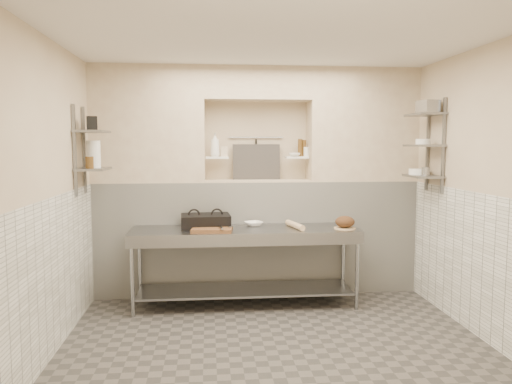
{
  "coord_description": "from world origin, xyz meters",
  "views": [
    {
      "loc": [
        -0.61,
        -4.44,
        1.87
      ],
      "look_at": [
        -0.1,
        0.9,
        1.35
      ],
      "focal_mm": 35.0,
      "sensor_mm": 36.0,
      "label": 1
    }
  ],
  "objects": [
    {
      "name": "shelf_rail_left_b",
      "position": [
        -1.98,
        0.85,
        1.8
      ],
      "size": [
        0.03,
        0.03,
        0.95
      ],
      "primitive_type": "cube",
      "color": "slate",
      "rests_on": "wall_left"
    },
    {
      "name": "shelf_rail_right_a",
      "position": [
        1.98,
        1.25,
        1.85
      ],
      "size": [
        0.03,
        0.03,
        1.05
      ],
      "primitive_type": "cube",
      "color": "slate",
      "rests_on": "wall_right"
    },
    {
      "name": "wall_shelf_right_lower",
      "position": [
        1.84,
        1.05,
        1.5
      ],
      "size": [
        0.3,
        0.5,
        0.02
      ],
      "primitive_type": "cube",
      "color": "slate",
      "rests_on": "wall_right"
    },
    {
      "name": "jar_alcove",
      "position": [
        -0.41,
        1.75,
        1.77
      ],
      "size": [
        0.08,
        0.08,
        0.12
      ],
      "primitive_type": "cube",
      "color": "beige",
      "rests_on": "alcove_shelf_left"
    },
    {
      "name": "backwall_lower",
      "position": [
        0.0,
        1.75,
        0.7
      ],
      "size": [
        4.0,
        0.4,
        1.4
      ],
      "primitive_type": "cube",
      "color": "white",
      "rests_on": "floor"
    },
    {
      "name": "shelf_rail_left_a",
      "position": [
        -1.98,
        1.25,
        1.8
      ],
      "size": [
        0.03,
        0.03,
        0.95
      ],
      "primitive_type": "cube",
      "color": "slate",
      "rests_on": "wall_left"
    },
    {
      "name": "tongs",
      "position": [
        -0.48,
        0.99,
        0.96
      ],
      "size": [
        0.05,
        0.25,
        0.02
      ],
      "primitive_type": "cylinder",
      "rotation": [
        1.57,
        0.0,
        0.1
      ],
      "color": "gray",
      "rests_on": "cutting_board"
    },
    {
      "name": "wall_shelf_right_mid",
      "position": [
        1.84,
        1.05,
        1.85
      ],
      "size": [
        0.3,
        0.5,
        0.02
      ],
      "primitive_type": "cube",
      "color": "slate",
      "rests_on": "wall_right"
    },
    {
      "name": "wall_back",
      "position": [
        0.0,
        2.0,
        1.4
      ],
      "size": [
        4.0,
        0.1,
        2.8
      ],
      "primitive_type": "cube",
      "color": "beige",
      "rests_on": "ground"
    },
    {
      "name": "basket_right",
      "position": [
        1.84,
        0.98,
        2.28
      ],
      "size": [
        0.22,
        0.25,
        0.14
      ],
      "primitive_type": "cube",
      "rotation": [
        0.0,
        0.0,
        0.17
      ],
      "color": "gray",
      "rests_on": "wall_shelf_right_upper"
    },
    {
      "name": "bowl_right",
      "position": [
        1.84,
        1.17,
        1.55
      ],
      "size": [
        0.22,
        0.22,
        0.07
      ],
      "primitive_type": "cylinder",
      "color": "white",
      "rests_on": "wall_shelf_right_lower"
    },
    {
      "name": "alcove_shelf_right",
      "position": [
        0.5,
        1.75,
        1.7
      ],
      "size": [
        0.28,
        0.16,
        0.02
      ],
      "primitive_type": "cube",
      "color": "white",
      "rests_on": "backwall_lower"
    },
    {
      "name": "splash_panel",
      "position": [
        0.0,
        1.85,
        1.64
      ],
      "size": [
        0.6,
        0.08,
        0.45
      ],
      "primitive_type": "cube",
      "rotation": [
        -0.14,
        0.0,
        0.0
      ],
      "color": "#383330",
      "rests_on": "alcove_sill"
    },
    {
      "name": "wall_front",
      "position": [
        0.0,
        -2.0,
        1.4
      ],
      "size": [
        4.0,
        0.1,
        2.8
      ],
      "primitive_type": "cube",
      "color": "beige",
      "rests_on": "ground"
    },
    {
      "name": "utensil_rail",
      "position": [
        0.0,
        1.92,
        1.95
      ],
      "size": [
        0.7,
        0.02,
        0.02
      ],
      "primitive_type": "cylinder",
      "rotation": [
        0.0,
        1.57,
        0.0
      ],
      "color": "gray",
      "rests_on": "wall_back"
    },
    {
      "name": "condiment_c",
      "position": [
        0.62,
        1.76,
        1.77
      ],
      "size": [
        0.07,
        0.07,
        0.12
      ],
      "primitive_type": "cylinder",
      "color": "white",
      "rests_on": "alcove_shelf_right"
    },
    {
      "name": "shelf_rail_right_b",
      "position": [
        1.98,
        0.85,
        1.85
      ],
      "size": [
        0.03,
        0.03,
        1.05
      ],
      "primitive_type": "cube",
      "color": "slate",
      "rests_on": "wall_right"
    },
    {
      "name": "condiment_b",
      "position": [
        0.54,
        1.77,
        1.82
      ],
      "size": [
        0.05,
        0.05,
        0.22
      ],
      "primitive_type": "cylinder",
      "color": "#4C3314",
      "rests_on": "alcove_shelf_right"
    },
    {
      "name": "jug_left",
      "position": [
        -1.84,
        1.08,
        1.76
      ],
      "size": [
        0.15,
        0.15,
        0.29
      ],
      "primitive_type": "cylinder",
      "color": "white",
      "rests_on": "wall_shelf_left_lower"
    },
    {
      "name": "condiment_a",
      "position": [
        0.6,
        1.79,
        1.82
      ],
      "size": [
        0.06,
        0.06,
        0.21
      ],
      "primitive_type": "cylinder",
      "color": "#4C3314",
      "rests_on": "alcove_shelf_right"
    },
    {
      "name": "bread_loaf",
      "position": [
        0.94,
        1.08,
        0.98
      ],
      "size": [
        0.22,
        0.22,
        0.13
      ],
      "primitive_type": "ellipsoid",
      "color": "#4C2D19",
      "rests_on": "bread_board"
    },
    {
      "name": "backwall_pillar_left",
      "position": [
        -1.33,
        1.75,
        2.1
      ],
      "size": [
        1.35,
        0.4,
        1.4
      ],
      "primitive_type": "cube",
      "color": "beige",
      "rests_on": "backwall_lower"
    },
    {
      "name": "bowl_right_mid",
      "position": [
        1.84,
        1.07,
        1.89
      ],
      "size": [
        0.17,
        0.17,
        0.06
      ],
      "primitive_type": "cylinder",
      "color": "white",
      "rests_on": "wall_shelf_right_mid"
    },
    {
      "name": "wall_shelf_right_upper",
      "position": [
        1.84,
        1.05,
        2.2
      ],
      "size": [
        0.3,
        0.5,
        0.03
      ],
      "primitive_type": "cube",
      "color": "slate",
      "rests_on": "wall_right"
    },
    {
      "name": "prep_table",
      "position": [
        -0.19,
        1.18,
        0.64
      ],
      "size": [
        2.6,
        0.7,
        0.9
      ],
      "color": "gray",
      "rests_on": "floor"
    },
    {
      "name": "wall_left",
      "position": [
        -2.05,
        0.0,
        1.4
      ],
      "size": [
        0.1,
        3.9,
        2.8
      ],
      "primitive_type": "cube",
      "color": "beige",
      "rests_on": "ground"
    },
    {
      "name": "mixing_bowl",
      "position": [
        -0.08,
        1.38,
        0.93
      ],
      "size": [
        0.27,
        0.27,
        0.05
      ],
      "primitive_type": "imported",
      "rotation": [
        0.0,
        0.0,
        0.39
      ],
      "color": "white",
      "rests_on": "prep_table"
    },
    {
      "name": "alcove_shelf_left",
      "position": [
        -0.5,
        1.75,
        1.7
      ],
      "size": [
        0.28,
        0.16,
        0.02
      ],
      "primitive_type": "cube",
      "color": "white",
      "rests_on": "backwall_lower"
    },
    {
      "name": "rolling_pin",
      "position": [
        0.38,
        1.18,
        0.93
      ],
      "size": [
        0.16,
        0.45,
        0.07
      ],
      "primitive_type": "cylinder",
      "rotation": [
        1.57,
        0.0,
        0.22
      ],
      "color": "#CEB390",
      "rests_on": "prep_table"
    },
    {
      "name": "knife_blade",
      "position": [
        -0.29,
        1.13,
        0.95
      ],
      "size": [
        0.24,
        0.17,
        0.01
      ],
      "primitive_type": "cube",
      "rotation": [
        0.0,
        0.0,
        0.59
      ],
      "color": "gray",
      "rests_on": "cutting_board"
    },
    {
      "name": "wainscot_left",
      "position": [
        -1.99,
        0.0,
        0.7
      ],
      "size": [
        0.02,
        3.9,
        1.4
      ],
      "primitive_type": "cube",
      "color": "white",
      "rests_on": "floor"
    },
    {
      "name": "wall_shelf_left_upper",
      "position": [
        -1.84,
        1.05,
        2.0
      ],
      "size": [
        0.3,
        0.5,
        0.03
      ],
      "primitive_type": "cube",
      "color": "slate",
      "rests_on": "wall_left"
    },
    {
      "name": "box_left_upper",
      "position": [
        -1.84,
        1.05,
        2.09
      ],
      "size": [
        0.13,
        0.13,
        0.15
      ],
      "primitive_type": "cube",
      "rotation": [
        0.0,
        0.0,
        0.27
      ],
      "color": "black",
      "rests_on": "wall_shelf_left_upper"
    },
    {
      "name": "wall_shelf_left_lower",
      "position": [
        -1.84,
        1.05,
        1.6
      ],
      "size": [
        0.3,
        0.5,
        0.02
      ],
      "primitive_type": "cube",
      "color": "slate",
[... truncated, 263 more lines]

